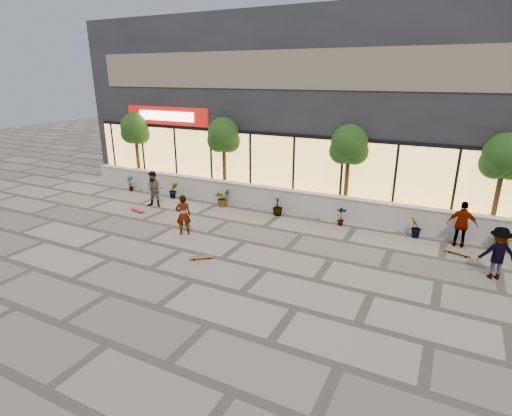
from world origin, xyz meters
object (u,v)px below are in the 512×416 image
at_px(skateboard_center, 201,257).
at_px(skateboard_right_near, 458,252).
at_px(tree_west, 135,130).
at_px(tree_midwest, 224,137).
at_px(tree_mideast, 349,147).
at_px(skater_left, 154,189).
at_px(skater_right_near, 462,224).
at_px(skateboard_left, 137,210).
at_px(skater_right_far, 498,253).
at_px(tree_east, 504,159).
at_px(skater_center, 183,215).

xyz_separation_m(skateboard_center, skateboard_right_near, (7.59, 4.23, 0.01)).
relative_size(tree_west, tree_midwest, 1.00).
relative_size(tree_mideast, skater_left, 2.36).
xyz_separation_m(skater_right_near, skateboard_left, (-12.87, -2.23, -0.75)).
xyz_separation_m(skater_right_near, skater_right_far, (0.97, -2.08, -0.03)).
height_order(tree_midwest, tree_east, same).
xyz_separation_m(skater_center, skateboard_left, (-3.47, 1.22, -0.69)).
height_order(skater_center, skater_right_near, skater_right_near).
xyz_separation_m(skater_left, skateboard_right_near, (12.62, 0.56, -0.74)).
xyz_separation_m(tree_midwest, skateboard_right_near, (10.50, -2.15, -2.90)).
xyz_separation_m(tree_mideast, skateboard_center, (-3.09, -6.38, -2.91)).
bearing_deg(tree_west, skater_center, -36.32).
relative_size(skater_right_far, skateboard_right_near, 1.85).
height_order(tree_east, skater_center, tree_east).
distance_m(tree_west, tree_east, 17.00).
height_order(skater_center, skateboard_center, skater_center).
bearing_deg(skater_left, tree_west, 129.25).
bearing_deg(tree_east, skater_center, -154.98).
xyz_separation_m(tree_mideast, skater_right_near, (4.50, -1.40, -2.15)).
distance_m(tree_midwest, skater_right_near, 10.81).
height_order(tree_east, skateboard_right_near, tree_east).
xyz_separation_m(skater_center, skater_right_near, (9.40, 3.45, 0.05)).
xyz_separation_m(tree_midwest, skateboard_left, (-2.37, -3.63, -2.90)).
height_order(tree_east, skateboard_center, tree_east).
distance_m(tree_west, skateboard_right_near, 16.40).
relative_size(skater_center, skateboard_left, 1.76).
height_order(skater_right_near, skateboard_left, skater_right_near).
relative_size(skater_center, skater_left, 0.94).
relative_size(tree_east, skateboard_left, 4.40).
distance_m(tree_west, skateboard_left, 5.60).
xyz_separation_m(tree_west, skater_right_far, (16.97, -3.48, -2.17)).
height_order(tree_east, skater_right_near, tree_east).
relative_size(tree_midwest, skater_center, 2.51).
distance_m(skateboard_left, skateboard_right_near, 12.95).
relative_size(skater_right_near, skateboard_left, 1.88).
bearing_deg(skater_left, skateboard_right_near, -9.40).
relative_size(tree_east, skater_right_far, 2.42).
height_order(tree_west, skateboard_left, tree_west).
bearing_deg(skater_left, skateboard_left, -117.08).
relative_size(tree_east, skater_center, 2.51).
bearing_deg(skateboard_right_near, skater_right_far, -36.35).
relative_size(tree_midwest, skateboard_center, 5.34).
xyz_separation_m(skateboard_center, skateboard_left, (-5.28, 2.75, 0.01)).
distance_m(tree_mideast, skateboard_right_near, 5.77).
xyz_separation_m(tree_midwest, tree_east, (11.50, 0.00, 0.00)).
bearing_deg(tree_east, skater_right_far, -90.52).
distance_m(tree_mideast, skater_right_near, 5.18).
height_order(tree_mideast, skateboard_right_near, tree_mideast).
bearing_deg(skateboard_right_near, tree_mideast, 172.03).
xyz_separation_m(tree_west, tree_mideast, (11.50, 0.00, 0.00)).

